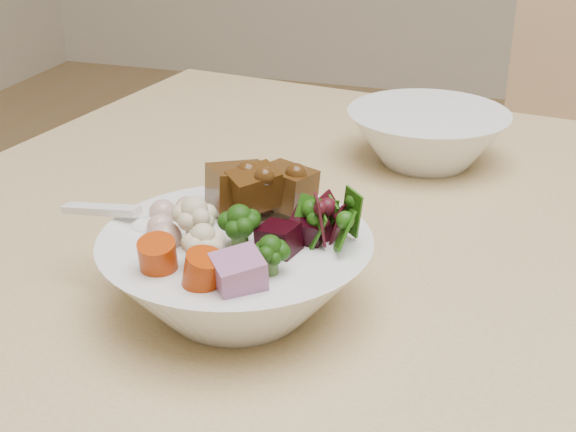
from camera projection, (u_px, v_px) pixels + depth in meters
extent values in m
cylinder|color=#D7B97E|center=(217.00, 322.00, 1.22)|extent=(0.06, 0.06, 0.66)
cylinder|color=tan|center=(474.00, 430.00, 1.18)|extent=(0.03, 0.03, 0.42)
cylinder|color=tan|center=(497.00, 309.00, 1.48)|extent=(0.03, 0.03, 0.42)
sphere|color=black|center=(240.00, 234.00, 0.53)|extent=(0.03, 0.03, 0.03)
sphere|color=beige|center=(195.00, 228.00, 0.53)|extent=(0.03, 0.03, 0.03)
cube|color=black|center=(307.00, 231.00, 0.54)|extent=(0.03, 0.03, 0.02)
cube|color=#975B88|center=(239.00, 275.00, 0.48)|extent=(0.04, 0.04, 0.03)
cylinder|color=#B83704|center=(158.00, 259.00, 0.50)|extent=(0.03, 0.03, 0.03)
sphere|color=tan|center=(160.00, 227.00, 0.55)|extent=(0.02, 0.02, 0.02)
ellipsoid|color=white|center=(153.00, 228.00, 0.56)|extent=(0.04, 0.03, 0.01)
cube|color=white|center=(101.00, 210.00, 0.58)|extent=(0.07, 0.02, 0.02)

